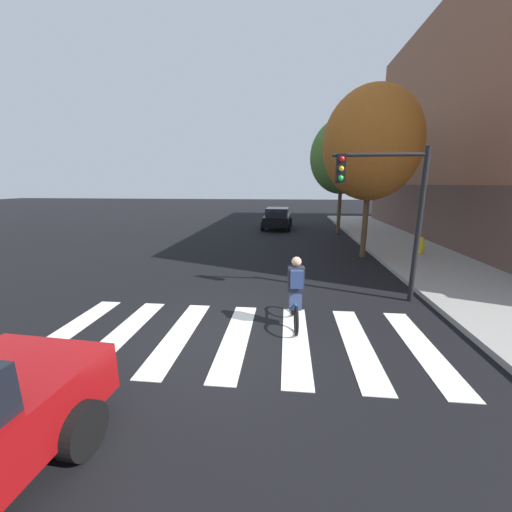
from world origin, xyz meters
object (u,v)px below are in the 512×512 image
(sedan_mid, at_px, (277,218))
(cyclist, at_px, (295,292))
(traffic_light_near, at_px, (390,199))
(street_tree_mid, at_px, (343,156))
(fire_hydrant, at_px, (421,245))
(street_tree_near, at_px, (371,144))

(sedan_mid, relative_size, cyclist, 2.62)
(traffic_light_near, relative_size, street_tree_mid, 0.57)
(traffic_light_near, xyz_separation_m, street_tree_mid, (0.75, 12.39, 2.10))
(fire_hydrant, height_order, street_tree_near, street_tree_near)
(sedan_mid, xyz_separation_m, traffic_light_near, (3.43, -14.11, 2.07))
(cyclist, relative_size, street_tree_mid, 0.23)
(fire_hydrant, bearing_deg, sedan_mid, 128.96)
(traffic_light_near, bearing_deg, sedan_mid, 103.65)
(sedan_mid, xyz_separation_m, street_tree_mid, (4.17, -1.72, 4.18))
(street_tree_mid, bearing_deg, cyclist, -102.71)
(sedan_mid, height_order, traffic_light_near, traffic_light_near)
(street_tree_near, bearing_deg, cyclist, -113.84)
(street_tree_mid, bearing_deg, sedan_mid, 157.64)
(cyclist, relative_size, traffic_light_near, 0.41)
(cyclist, bearing_deg, fire_hydrant, 52.33)
(cyclist, relative_size, street_tree_near, 0.24)
(traffic_light_near, xyz_separation_m, street_tree_near, (0.75, 5.39, 2.01))
(cyclist, distance_m, street_tree_near, 8.97)
(cyclist, xyz_separation_m, street_tree_near, (3.24, 7.33, 4.03))
(street_tree_near, bearing_deg, sedan_mid, 115.62)
(fire_hydrant, bearing_deg, street_tree_mid, 111.49)
(sedan_mid, distance_m, traffic_light_near, 14.67)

